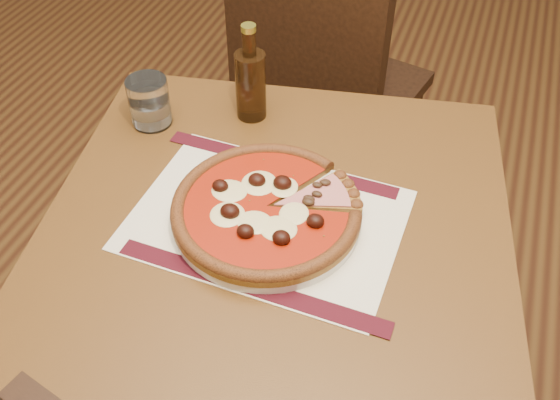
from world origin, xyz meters
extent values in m
cube|color=brown|center=(0.00, 0.00, -0.01)|extent=(5.00, 6.00, 0.02)
cube|color=brown|center=(0.13, -1.04, 0.73)|extent=(0.93, 0.93, 0.04)
cylinder|color=brown|center=(-0.28, -0.76, 0.35)|extent=(0.05, 0.05, 0.71)
cylinder|color=brown|center=(0.41, -0.64, 0.35)|extent=(0.05, 0.05, 0.71)
cube|color=black|center=(0.02, -0.22, 0.46)|extent=(0.53, 0.53, 0.04)
cylinder|color=black|center=(0.25, -0.08, 0.22)|extent=(0.04, 0.04, 0.43)
cylinder|color=black|center=(-0.12, 0.00, 0.22)|extent=(0.04, 0.04, 0.43)
cylinder|color=black|center=(0.16, -0.45, 0.22)|extent=(0.04, 0.04, 0.43)
cylinder|color=black|center=(-0.21, -0.37, 0.22)|extent=(0.04, 0.04, 0.43)
cube|color=black|center=(-0.02, -0.42, 0.71)|extent=(0.44, 0.14, 0.47)
cube|color=white|center=(0.12, -1.05, 0.75)|extent=(0.46, 0.34, 0.00)
cylinder|color=white|center=(0.12, -1.05, 0.76)|extent=(0.32, 0.32, 0.02)
cylinder|color=olive|center=(0.12, -1.05, 0.78)|extent=(0.32, 0.32, 0.01)
torus|color=brown|center=(0.12, -1.05, 0.78)|extent=(0.32, 0.32, 0.02)
cylinder|color=maroon|center=(0.12, -1.05, 0.78)|extent=(0.28, 0.28, 0.00)
ellipsoid|color=#FFF3AB|center=(0.13, -1.00, 0.79)|extent=(0.05, 0.05, 0.01)
ellipsoid|color=#FFF3AB|center=(0.07, -0.98, 0.79)|extent=(0.05, 0.05, 0.01)
ellipsoid|color=#FFF3AB|center=(0.07, -1.04, 0.79)|extent=(0.05, 0.05, 0.01)
ellipsoid|color=#FFF3AB|center=(0.05, -1.10, 0.79)|extent=(0.05, 0.05, 0.01)
ellipsoid|color=#FFF3AB|center=(0.11, -1.10, 0.79)|extent=(0.05, 0.05, 0.01)
ellipsoid|color=#FFF3AB|center=(0.17, -1.11, 0.79)|extent=(0.05, 0.05, 0.01)
ellipsoid|color=#FFF3AB|center=(0.17, -1.05, 0.79)|extent=(0.05, 0.05, 0.01)
ellipsoid|color=black|center=(0.13, -0.99, 0.80)|extent=(0.03, 0.03, 0.02)
ellipsoid|color=black|center=(0.06, -0.98, 0.80)|extent=(0.03, 0.03, 0.02)
ellipsoid|color=black|center=(0.06, -1.04, 0.80)|extent=(0.03, 0.03, 0.02)
ellipsoid|color=black|center=(0.05, -1.10, 0.80)|extent=(0.03, 0.03, 0.02)
ellipsoid|color=black|center=(0.11, -1.11, 0.80)|extent=(0.03, 0.03, 0.02)
ellipsoid|color=black|center=(0.17, -1.12, 0.80)|extent=(0.03, 0.03, 0.02)
ellipsoid|color=black|center=(0.18, -1.06, 0.80)|extent=(0.03, 0.03, 0.02)
ellipsoid|color=#372114|center=(0.17, -1.02, 0.79)|extent=(0.02, 0.02, 0.01)
ellipsoid|color=#372114|center=(0.21, -1.00, 0.79)|extent=(0.02, 0.02, 0.01)
ellipsoid|color=#372114|center=(0.17, -1.01, 0.79)|extent=(0.02, 0.02, 0.01)
ellipsoid|color=#372114|center=(0.20, -0.98, 0.79)|extent=(0.02, 0.02, 0.01)
ellipsoid|color=#372114|center=(0.16, -1.01, 0.79)|extent=(0.02, 0.02, 0.01)
ellipsoid|color=#372114|center=(0.19, -0.97, 0.79)|extent=(0.02, 0.02, 0.01)
cylinder|color=white|center=(-0.20, -0.87, 0.80)|extent=(0.08, 0.08, 0.10)
cylinder|color=#351E0D|center=(-0.02, -0.78, 0.82)|extent=(0.06, 0.06, 0.14)
cylinder|color=#351E0D|center=(-0.02, -0.78, 0.91)|extent=(0.03, 0.03, 0.06)
cylinder|color=#A1A135|center=(-0.02, -0.78, 0.95)|extent=(0.03, 0.03, 0.01)
camera|label=1|loc=(0.39, -1.74, 1.53)|focal=40.00mm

